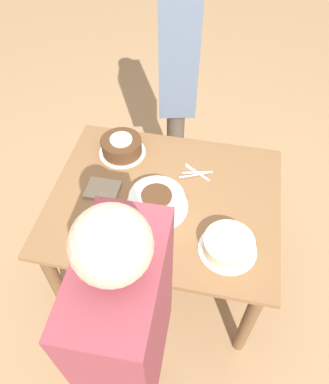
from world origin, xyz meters
TOP-DOWN VIEW (x-y plane):
  - ground_plane at (0.00, 0.00)m, footprint 12.00×12.00m
  - dining_table at (0.00, 0.00)m, footprint 1.21×0.98m
  - cake_center_white at (0.03, 0.06)m, footprint 0.33×0.33m
  - cake_front_chocolate at (0.31, -0.29)m, footprint 0.27×0.27m
  - cake_back_decorated at (-0.36, 0.25)m, footprint 0.28×0.28m
  - wine_glass_near at (0.26, 0.20)m, footprint 0.06×0.06m
  - wine_glass_far at (0.15, 0.24)m, footprint 0.06×0.06m
  - wine_glass_extra at (0.24, 0.34)m, footprint 0.06×0.06m
  - fork_pile at (-0.14, -0.21)m, footprint 0.18×0.13m
  - napkin_stack at (0.34, 0.01)m, footprint 0.18×0.15m
  - person_cutting at (0.08, -0.76)m, footprint 0.30×0.44m
  - person_watching at (-0.05, 0.83)m, footprint 0.23×0.40m

SIDE VIEW (x-z plane):
  - ground_plane at x=0.00m, z-range 0.00..0.00m
  - dining_table at x=0.00m, z-range 0.26..1.02m
  - fork_pile at x=-0.14m, z-range 0.76..0.77m
  - napkin_stack at x=0.34m, z-range 0.76..0.78m
  - cake_back_decorated at x=-0.36m, z-range 0.76..0.84m
  - cake_center_white at x=0.03m, z-range 0.76..0.85m
  - cake_front_chocolate at x=0.31m, z-range 0.76..0.86m
  - wine_glass_near at x=0.26m, z-range 0.79..1.01m
  - wine_glass_extra at x=0.24m, z-range 0.80..1.02m
  - wine_glass_far at x=0.15m, z-range 0.81..1.03m
  - person_watching at x=-0.05m, z-range 0.18..1.88m
  - person_cutting at x=0.08m, z-range 0.18..1.92m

